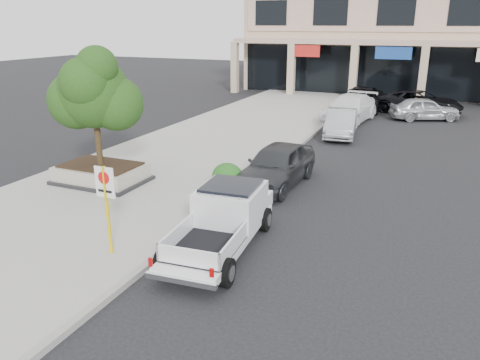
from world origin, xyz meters
name	(u,v)px	position (x,y,z in m)	size (l,w,h in m)	color
ground	(232,252)	(0.00, 0.00, 0.00)	(120.00, 120.00, 0.00)	black
sidewalk	(172,165)	(-5.50, 6.00, 0.07)	(8.00, 52.00, 0.15)	gray
curb	(260,177)	(-1.55, 6.00, 0.07)	(0.20, 52.00, 0.15)	gray
planter	(101,173)	(-6.58, 2.92, 0.48)	(3.20, 2.20, 0.68)	black
planter_tree	(99,92)	(-6.45, 3.07, 3.41)	(2.90, 2.55, 4.00)	black
no_parking_sign	(106,198)	(-2.69, -1.52, 1.63)	(0.55, 0.09, 2.30)	yellow
hedge	(227,176)	(-2.01, 4.05, 0.62)	(1.10, 0.99, 0.94)	#194814
pickup_truck	(220,223)	(-0.35, 0.00, 0.77)	(1.82, 4.92, 1.55)	white
curb_car_a	(277,165)	(-0.70, 5.53, 0.77)	(1.81, 4.50, 1.53)	#2C2D31
curb_car_b	(341,123)	(-0.19, 14.33, 0.70)	(1.47, 4.23, 1.39)	#A4A8AC
curb_car_c	(349,109)	(-0.54, 18.30, 0.80)	(2.24, 5.50, 1.60)	white
curb_car_d	(362,99)	(-0.53, 22.61, 0.77)	(2.54, 5.52, 1.53)	black
lot_car_a	(425,109)	(3.61, 20.71, 0.70)	(1.65, 4.10, 1.40)	#AEB1B6
lot_car_d	(419,102)	(3.17, 22.83, 0.75)	(2.50, 5.41, 1.50)	black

